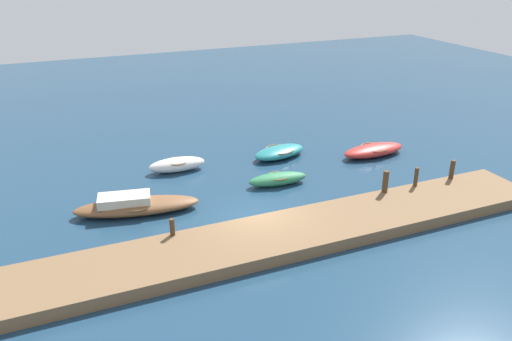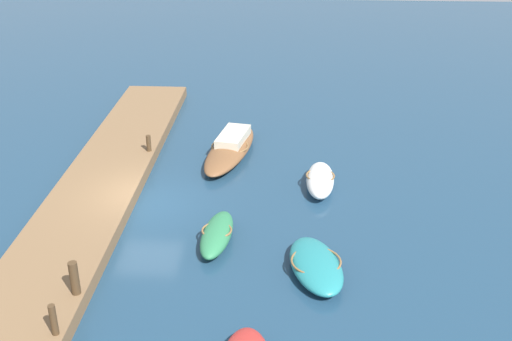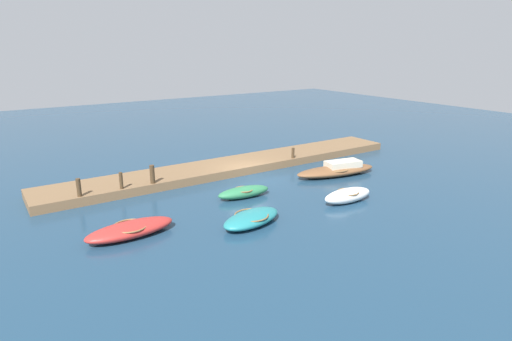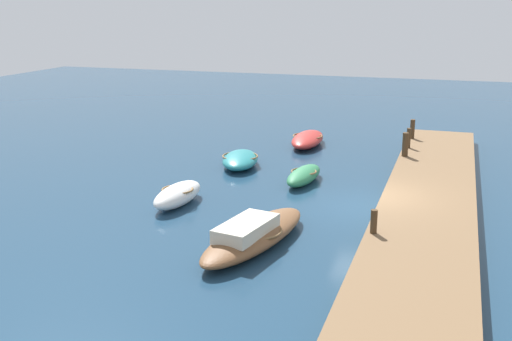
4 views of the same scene
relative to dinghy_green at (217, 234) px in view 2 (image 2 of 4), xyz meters
The scene contains 9 objects.
ground_plane 4.03m from the dinghy_green, 128.92° to the right, with size 84.00×84.00×0.00m, color navy.
dock_platform 5.77m from the dinghy_green, 115.98° to the right, with size 25.99×3.30×0.53m, color brown.
dinghy_green is the anchor object (origin of this frame).
motorboat_brown 7.41m from the dinghy_green, behind, with size 5.94×2.70×0.94m.
rowboat_white 5.77m from the dinghy_green, 138.99° to the left, with size 3.15×1.26×0.76m.
rowboat_teal 3.85m from the dinghy_green, 63.43° to the left, with size 3.63×2.31×0.64m.
mooring_post_west 7.56m from the dinghy_green, 149.89° to the right, with size 0.21×0.21×0.74m, color #47331E.
mooring_post_mid_west 5.49m from the dinghy_green, 44.11° to the right, with size 0.27×0.27×1.09m, color #47331E.
mooring_post_mid_east 6.90m from the dinghy_green, 33.46° to the right, with size 0.20×0.20×0.96m, color #47331E.
Camera 2 is at (21.54, 5.61, 12.17)m, focal length 44.44 mm.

